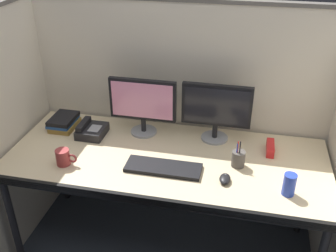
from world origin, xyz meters
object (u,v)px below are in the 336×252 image
monitor_right (216,109)px  soda_can (289,185)px  keyboard_main (163,168)px  desk_phone (91,130)px  computer_mouse (225,179)px  coffee_mug (63,157)px  desk (166,164)px  red_stapler (270,148)px  book_stack (64,122)px  monitor_left (143,103)px  pen_cup (238,159)px

monitor_right → soda_can: size_ratio=3.52×
keyboard_main → desk_phone: 0.61m
keyboard_main → computer_mouse: size_ratio=4.48×
keyboard_main → computer_mouse: 0.35m
desk_phone → coffee_mug: 0.35m
desk → red_stapler: size_ratio=12.67×
monitor_right → book_stack: bearing=-176.4°
red_stapler → soda_can: size_ratio=1.23×
coffee_mug → monitor_right: bearing=29.7°
monitor_right → desk_phone: 0.82m
book_stack → monitor_left: bearing=4.7°
keyboard_main → book_stack: size_ratio=2.03×
monitor_right → keyboard_main: size_ratio=1.00×
soda_can → pen_cup: (-0.27, 0.20, -0.01)m
keyboard_main → red_stapler: size_ratio=2.87×
desk_phone → pen_cup: size_ratio=1.14×
computer_mouse → coffee_mug: size_ratio=0.76×
coffee_mug → pen_cup: 1.00m
keyboard_main → desk_phone: bearing=153.2°
desk_phone → book_stack: desk_phone is taller
desk_phone → soda_can: bearing=-16.0°
desk_phone → pen_cup: pen_cup is taller
monitor_left → desk: bearing=-51.2°
monitor_left → coffee_mug: size_ratio=3.41×
desk → book_stack: size_ratio=8.96×
keyboard_main → soda_can: (0.68, -0.08, 0.05)m
pen_cup → book_stack: bearing=170.0°
computer_mouse → desk_phone: desk_phone is taller
red_stapler → coffee_mug: 1.22m
monitor_right → desk_phone: (-0.79, -0.12, -0.18)m
monitor_right → desk_phone: size_ratio=2.26×
keyboard_main → coffee_mug: coffee_mug is taller
desk_phone → coffee_mug: size_ratio=1.51×
red_stapler → pen_cup: bearing=-134.2°
keyboard_main → pen_cup: pen_cup is taller
monitor_left → soda_can: size_ratio=3.52×
red_stapler → desk_phone: desk_phone is taller
monitor_left → computer_mouse: size_ratio=4.48×
desk → computer_mouse: computer_mouse is taller
keyboard_main → pen_cup: bearing=16.9°
monitor_left → monitor_right: size_ratio=1.00×
computer_mouse → pen_cup: 0.18m
monitor_right → coffee_mug: 0.95m
desk → keyboard_main: bearing=-84.1°
red_stapler → pen_cup: (-0.18, -0.19, 0.02)m
red_stapler → coffee_mug: bearing=-161.7°
monitor_left → pen_cup: 0.70m
book_stack → computer_mouse: bearing=-18.4°
monitor_right → monitor_left: bearing=-177.8°
keyboard_main → desk: bearing=95.9°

